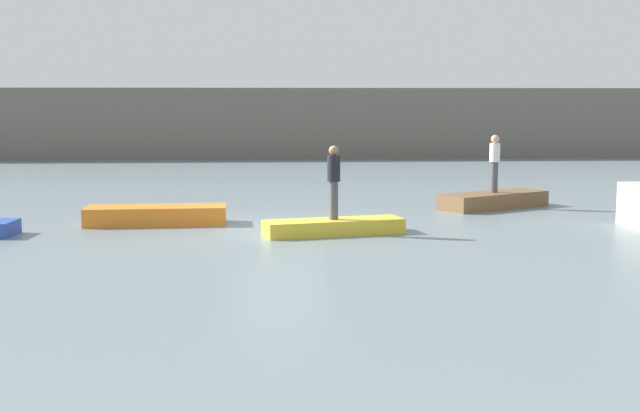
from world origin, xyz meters
TOP-DOWN VIEW (x-y plane):
  - ground_plane at (0.00, 0.00)m, footprint 120.00×120.00m
  - embankment_wall at (0.00, 25.96)m, footprint 80.00×1.20m
  - rowboat_orange at (-3.31, 0.97)m, footprint 3.74×1.33m
  - rowboat_yellow at (1.26, -1.00)m, footprint 3.56×1.70m
  - rowboat_brown at (6.57, 3.78)m, footprint 3.70×2.80m
  - person_dark_shirt at (1.26, -1.00)m, footprint 0.32×0.32m
  - person_white_shirt at (6.57, 3.78)m, footprint 0.32×0.32m

SIDE VIEW (x-z plane):
  - ground_plane at x=0.00m, z-range 0.00..0.00m
  - rowboat_yellow at x=1.26m, z-range 0.00..0.37m
  - rowboat_brown at x=6.57m, z-range 0.00..0.47m
  - rowboat_orange at x=-3.31m, z-range 0.00..0.49m
  - person_dark_shirt at x=1.26m, z-range 0.48..2.29m
  - person_white_shirt at x=6.57m, z-range 0.59..2.35m
  - embankment_wall at x=0.00m, z-range 0.00..3.97m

